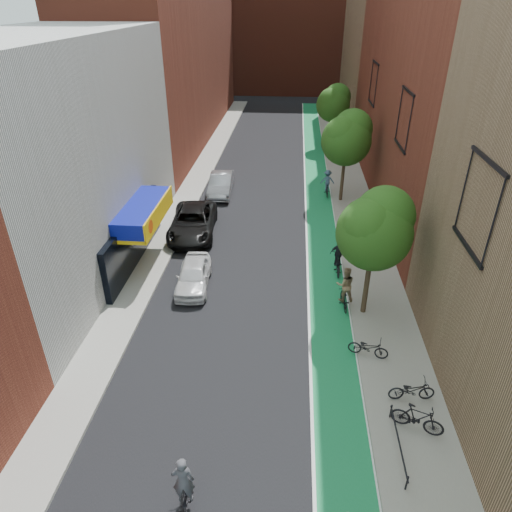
% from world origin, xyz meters
% --- Properties ---
extents(ground, '(160.00, 160.00, 0.00)m').
position_xyz_m(ground, '(0.00, 0.00, 0.00)').
color(ground, black).
rests_on(ground, ground).
extents(bike_lane, '(2.00, 68.00, 0.01)m').
position_xyz_m(bike_lane, '(4.00, 26.00, 0.01)').
color(bike_lane, '#167C40').
rests_on(bike_lane, ground).
extents(sidewalk_left, '(2.00, 68.00, 0.15)m').
position_xyz_m(sidewalk_left, '(-6.00, 26.00, 0.07)').
color(sidewalk_left, gray).
rests_on(sidewalk_left, ground).
extents(sidewalk_right, '(3.00, 68.00, 0.15)m').
position_xyz_m(sidewalk_right, '(6.50, 26.00, 0.07)').
color(sidewalk_right, gray).
rests_on(sidewalk_right, ground).
extents(building_left_white, '(8.00, 20.00, 12.00)m').
position_xyz_m(building_left_white, '(-11.00, 14.00, 6.00)').
color(building_left_white, silver).
rests_on(building_left_white, ground).
extents(building_left_far_red, '(8.00, 36.00, 22.00)m').
position_xyz_m(building_left_far_red, '(-11.00, 42.00, 11.00)').
color(building_left_far_red, maroon).
rests_on(building_left_far_red, ground).
extents(building_right_mid_red, '(8.00, 28.00, 22.00)m').
position_xyz_m(building_right_mid_red, '(12.00, 26.00, 11.00)').
color(building_right_mid_red, maroon).
rests_on(building_right_mid_red, ground).
extents(building_right_far_tan, '(8.00, 20.00, 18.00)m').
position_xyz_m(building_right_far_tan, '(12.00, 50.00, 9.00)').
color(building_right_far_tan, '#8C6B4C').
rests_on(building_right_far_tan, ground).
extents(building_far_closure, '(30.00, 14.00, 20.00)m').
position_xyz_m(building_far_closure, '(0.00, 72.00, 10.00)').
color(building_far_closure, maroon).
rests_on(building_far_closure, ground).
extents(tree_near, '(3.40, 3.36, 6.42)m').
position_xyz_m(tree_near, '(5.65, 10.02, 4.66)').
color(tree_near, '#332619').
rests_on(tree_near, ground).
extents(tree_mid, '(3.55, 3.53, 6.74)m').
position_xyz_m(tree_mid, '(5.65, 24.02, 4.89)').
color(tree_mid, '#332619').
rests_on(tree_mid, ground).
extents(tree_far, '(3.30, 3.25, 6.21)m').
position_xyz_m(tree_far, '(5.65, 38.02, 4.50)').
color(tree_far, '#332619').
rests_on(tree_far, ground).
extents(parked_car_white, '(1.93, 4.19, 1.39)m').
position_xyz_m(parked_car_white, '(-3.04, 11.71, 0.70)').
color(parked_car_white, silver).
rests_on(parked_car_white, ground).
extents(parked_car_black, '(3.21, 6.16, 1.66)m').
position_xyz_m(parked_car_black, '(-4.31, 17.76, 0.83)').
color(parked_car_black, black).
rests_on(parked_car_black, ground).
extents(parked_car_silver, '(1.84, 4.81, 1.56)m').
position_xyz_m(parked_car_silver, '(-3.54, 24.82, 0.78)').
color(parked_car_silver, '#95979D').
rests_on(parked_car_silver, ground).
extents(cyclist_lead, '(0.74, 1.63, 2.15)m').
position_xyz_m(cyclist_lead, '(-0.87, -0.26, 0.76)').
color(cyclist_lead, black).
rests_on(cyclist_lead, ground).
extents(cyclist_lane_near, '(0.96, 1.59, 2.18)m').
position_xyz_m(cyclist_lane_near, '(4.70, 10.54, 0.98)').
color(cyclist_lane_near, black).
rests_on(cyclist_lane_near, ground).
extents(cyclist_lane_mid, '(0.91, 1.91, 1.91)m').
position_xyz_m(cyclist_lane_mid, '(4.64, 13.86, 0.69)').
color(cyclist_lane_mid, black).
rests_on(cyclist_lane_mid, ground).
extents(cyclist_lane_far, '(1.07, 1.60, 1.98)m').
position_xyz_m(cyclist_lane_far, '(4.63, 25.23, 0.90)').
color(cyclist_lane_far, black).
rests_on(cyclist_lane_far, ground).
extents(parked_bike_near, '(1.80, 0.77, 0.92)m').
position_xyz_m(parked_bike_near, '(6.71, 4.54, 0.61)').
color(parked_bike_near, black).
rests_on(parked_bike_near, sidewalk_right).
extents(parked_bike_mid, '(1.89, 1.14, 1.10)m').
position_xyz_m(parked_bike_mid, '(6.59, 3.12, 0.70)').
color(parked_bike_mid, black).
rests_on(parked_bike_mid, sidewalk_right).
extents(parked_bike_far, '(1.77, 0.97, 0.88)m').
position_xyz_m(parked_bike_far, '(5.40, 6.84, 0.59)').
color(parked_bike_far, black).
rests_on(parked_bike_far, sidewalk_right).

